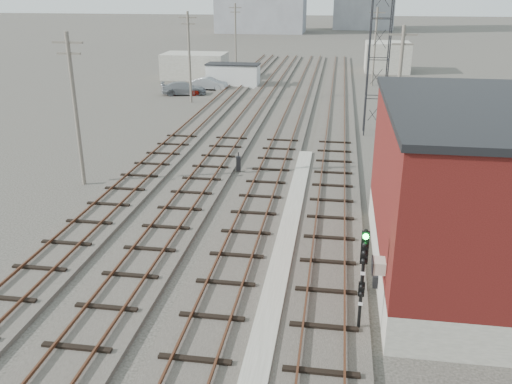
% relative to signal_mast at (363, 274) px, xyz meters
% --- Properties ---
extents(ground, '(320.00, 320.00, 0.00)m').
position_rel_signal_mast_xyz_m(ground, '(-3.70, 52.80, -2.31)').
color(ground, '#282621').
rests_on(ground, ground).
extents(track_right, '(3.20, 90.00, 0.39)m').
position_rel_signal_mast_xyz_m(track_right, '(-1.20, 31.80, -2.20)').
color(track_right, '#332D28').
rests_on(track_right, ground).
extents(track_mid_right, '(3.20, 90.00, 0.39)m').
position_rel_signal_mast_xyz_m(track_mid_right, '(-5.20, 31.80, -2.20)').
color(track_mid_right, '#332D28').
rests_on(track_mid_right, ground).
extents(track_mid_left, '(3.20, 90.00, 0.39)m').
position_rel_signal_mast_xyz_m(track_mid_left, '(-9.20, 31.80, -2.20)').
color(track_mid_left, '#332D28').
rests_on(track_mid_left, ground).
extents(track_left, '(3.20, 90.00, 0.39)m').
position_rel_signal_mast_xyz_m(track_left, '(-13.20, 31.80, -2.20)').
color(track_left, '#332D28').
rests_on(track_left, ground).
extents(platform_curb, '(0.90, 28.00, 0.26)m').
position_rel_signal_mast_xyz_m(platform_curb, '(-3.20, 6.80, -2.18)').
color(platform_curb, gray).
rests_on(platform_curb, ground).
extents(brick_building, '(6.54, 12.20, 7.22)m').
position_rel_signal_mast_xyz_m(brick_building, '(3.80, 4.80, 1.32)').
color(brick_building, gray).
rests_on(brick_building, ground).
extents(lattice_tower, '(1.60, 1.60, 15.00)m').
position_rel_signal_mast_xyz_m(lattice_tower, '(1.80, 27.80, 5.19)').
color(lattice_tower, black).
rests_on(lattice_tower, ground).
extents(utility_pole_left_a, '(1.80, 0.24, 9.00)m').
position_rel_signal_mast_xyz_m(utility_pole_left_a, '(-16.20, 12.80, 2.49)').
color(utility_pole_left_a, '#595147').
rests_on(utility_pole_left_a, ground).
extents(utility_pole_left_b, '(1.80, 0.24, 9.00)m').
position_rel_signal_mast_xyz_m(utility_pole_left_b, '(-16.20, 37.80, 2.49)').
color(utility_pole_left_b, '#595147').
rests_on(utility_pole_left_b, ground).
extents(utility_pole_left_c, '(1.80, 0.24, 9.00)m').
position_rel_signal_mast_xyz_m(utility_pole_left_c, '(-16.20, 62.80, 2.49)').
color(utility_pole_left_c, '#595147').
rests_on(utility_pole_left_c, ground).
extents(utility_pole_right_a, '(1.80, 0.24, 9.00)m').
position_rel_signal_mast_xyz_m(utility_pole_right_a, '(2.80, 20.80, 2.49)').
color(utility_pole_right_a, '#595147').
rests_on(utility_pole_right_a, ground).
extents(utility_pole_right_b, '(1.80, 0.24, 9.00)m').
position_rel_signal_mast_xyz_m(utility_pole_right_b, '(2.80, 50.80, 2.49)').
color(utility_pole_right_b, '#595147').
rests_on(utility_pole_right_b, ground).
extents(shed_left, '(8.00, 5.00, 3.20)m').
position_rel_signal_mast_xyz_m(shed_left, '(-19.70, 52.80, -0.71)').
color(shed_left, gray).
rests_on(shed_left, ground).
extents(shed_right, '(6.00, 6.00, 4.00)m').
position_rel_signal_mast_xyz_m(shed_right, '(5.30, 62.80, -0.31)').
color(shed_right, gray).
rests_on(shed_right, ground).
extents(signal_mast, '(0.40, 0.41, 3.95)m').
position_rel_signal_mast_xyz_m(signal_mast, '(0.00, 0.00, 0.00)').
color(signal_mast, gray).
rests_on(signal_mast, ground).
extents(switch_stand, '(0.32, 0.32, 1.23)m').
position_rel_signal_mast_xyz_m(switch_stand, '(-7.31, 16.53, -1.72)').
color(switch_stand, black).
rests_on(switch_stand, ground).
extents(site_trailer, '(6.40, 2.88, 2.67)m').
position_rel_signal_mast_xyz_m(site_trailer, '(-13.72, 47.90, -0.96)').
color(site_trailer, silver).
rests_on(site_trailer, ground).
extents(car_red, '(3.74, 1.70, 1.24)m').
position_rel_signal_mast_xyz_m(car_red, '(-18.00, 41.69, -1.68)').
color(car_red, maroon).
rests_on(car_red, ground).
extents(car_silver, '(4.33, 1.74, 1.40)m').
position_rel_signal_mast_xyz_m(car_silver, '(-16.02, 45.19, -1.61)').
color(car_silver, '#929599').
rests_on(car_silver, ground).
extents(car_grey, '(5.25, 3.16, 1.42)m').
position_rel_signal_mast_xyz_m(car_grey, '(-18.09, 41.71, -1.59)').
color(car_grey, gray).
rests_on(car_grey, ground).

